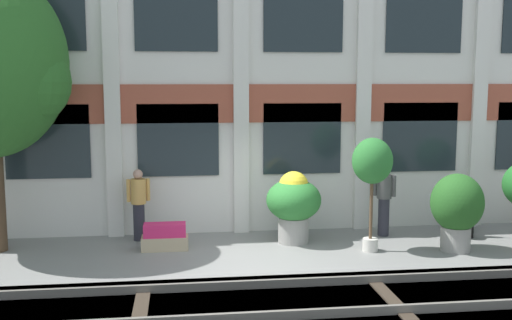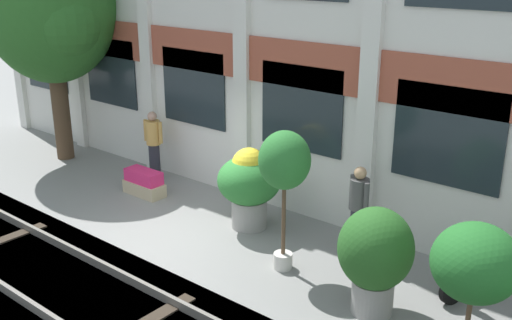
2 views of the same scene
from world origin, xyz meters
name	(u,v)px [view 1 (image 1 of 2)]	position (x,y,z in m)	size (l,w,h in m)	color
ground_plane	(254,262)	(0.00, 0.00, 0.00)	(80.00, 80.00, 0.00)	gray
apartment_facade	(240,63)	(0.00, 2.73, 4.06)	(18.13, 0.64, 8.16)	silver
rail_tracks	(271,311)	(0.00, -2.24, -0.13)	(25.77, 2.80, 0.43)	#423F3A
potted_plant_terracotta_small	(372,165)	(2.58, 0.48, 1.88)	(0.86, 0.86, 2.45)	beige
potted_plant_glazed_jar	(294,202)	(1.07, 1.38, 0.93)	(1.24, 1.24, 1.63)	gray
potted_plant_square_trough	(165,237)	(-1.80, 1.15, 0.27)	(1.00, 0.43, 0.58)	tan
potted_plant_fluted_column	(457,207)	(4.41, 0.27, 0.96)	(1.12, 1.12, 1.68)	gray
scooter_second_parked	(470,215)	(5.46, 1.72, 0.44)	(0.73, 1.30, 0.98)	black
resident_by_doorway	(139,202)	(-2.40, 2.01, 0.88)	(0.52, 0.34, 1.64)	#282833
resident_watching_tracks	(384,198)	(3.29, 1.70, 0.90)	(0.48, 0.34, 1.67)	#282833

